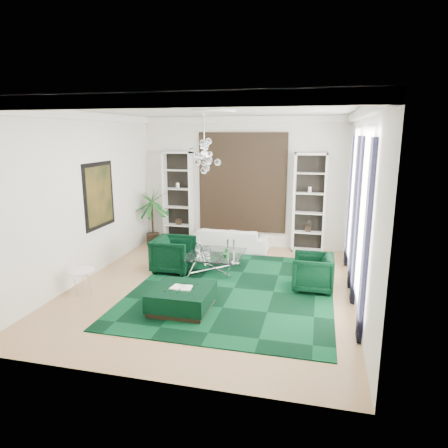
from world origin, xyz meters
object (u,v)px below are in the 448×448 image
(sofa, at_px, (230,239))
(ottoman_front, at_px, (182,299))
(coffee_table, at_px, (215,263))
(side_table, at_px, (82,282))
(armchair_left, at_px, (174,254))
(ottoman_side, at_px, (170,244))
(armchair_right, at_px, (313,272))
(palm, at_px, (152,210))

(sofa, distance_m, ottoman_front, 4.16)
(coffee_table, xyz_separation_m, side_table, (-2.37, -1.99, 0.03))
(armchair_left, relative_size, ottoman_side, 1.14)
(armchair_right, bearing_deg, ottoman_front, -56.04)
(armchair_left, relative_size, side_table, 1.76)
(sofa, bearing_deg, palm, 0.43)
(sofa, bearing_deg, side_table, 59.35)
(sofa, height_order, coffee_table, sofa)
(ottoman_front, xyz_separation_m, palm, (-2.38, 4.14, 0.86))
(armchair_right, bearing_deg, coffee_table, -104.63)
(sofa, xyz_separation_m, ottoman_front, (-0.02, -4.16, -0.10))
(armchair_left, xyz_separation_m, ottoman_side, (-0.74, 1.68, -0.24))
(ottoman_side, xyz_separation_m, ottoman_front, (1.67, -3.73, 0.04))
(side_table, relative_size, palm, 0.25)
(sofa, bearing_deg, armchair_right, 133.29)
(palm, bearing_deg, ottoman_front, -60.09)
(armchair_left, bearing_deg, sofa, -24.25)
(sofa, height_order, armchair_left, armchair_left)
(armchair_left, relative_size, ottoman_front, 0.84)
(sofa, relative_size, palm, 1.02)
(armchair_right, xyz_separation_m, palm, (-4.79, 2.52, 0.69))
(ottoman_side, distance_m, ottoman_front, 4.08)
(sofa, bearing_deg, ottoman_side, 14.30)
(ottoman_side, bearing_deg, armchair_right, -27.31)
(armchair_right, relative_size, side_table, 1.62)
(armchair_left, bearing_deg, armchair_right, -97.32)
(ottoman_front, bearing_deg, coffee_table, 88.19)
(ottoman_front, height_order, side_table, side_table)
(ottoman_side, relative_size, side_table, 1.55)
(armchair_left, height_order, armchair_right, armchair_left)
(armchair_right, bearing_deg, side_table, -73.66)
(armchair_left, distance_m, armchair_right, 3.37)
(armchair_left, bearing_deg, side_table, 142.84)
(palm, bearing_deg, sofa, 0.43)
(coffee_table, bearing_deg, ottoman_side, 139.31)
(sofa, distance_m, armchair_left, 2.31)
(armchair_right, distance_m, ottoman_side, 4.59)
(side_table, bearing_deg, sofa, 59.35)
(armchair_right, xyz_separation_m, ottoman_front, (-2.41, -1.62, -0.17))
(armchair_left, bearing_deg, coffee_table, -79.68)
(armchair_left, distance_m, ottoman_front, 2.26)
(ottoman_front, bearing_deg, armchair_left, 114.35)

